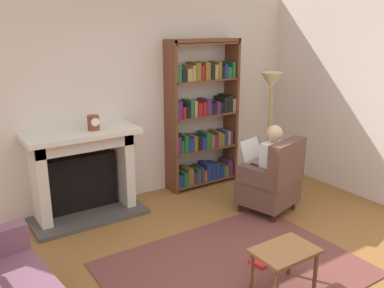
# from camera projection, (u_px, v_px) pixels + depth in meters

# --- Properties ---
(ground) EXTENTS (14.00, 14.00, 0.00)m
(ground) POSITION_uv_depth(u_px,v_px,m) (254.00, 285.00, 3.85)
(ground) COLOR #966231
(back_wall) EXTENTS (5.60, 0.10, 2.70)m
(back_wall) POSITION_uv_depth(u_px,v_px,m) (129.00, 99.00, 5.51)
(back_wall) COLOR silver
(back_wall) RESTS_ON ground
(side_wall_right) EXTENTS (0.10, 5.20, 2.70)m
(side_wall_right) POSITION_uv_depth(u_px,v_px,m) (341.00, 95.00, 5.88)
(side_wall_right) COLOR silver
(side_wall_right) RESTS_ON ground
(area_rug) EXTENTS (2.40, 1.80, 0.01)m
(area_rug) POSITION_uv_depth(u_px,v_px,m) (234.00, 269.00, 4.09)
(area_rug) COLOR brown
(area_rug) RESTS_ON ground
(fireplace) EXTENTS (1.38, 0.64, 1.10)m
(fireplace) POSITION_uv_depth(u_px,v_px,m) (83.00, 171.00, 5.11)
(fireplace) COLOR #4C4742
(fireplace) RESTS_ON ground
(mantel_clock) EXTENTS (0.14, 0.14, 0.18)m
(mantel_clock) POSITION_uv_depth(u_px,v_px,m) (93.00, 123.00, 4.94)
(mantel_clock) COLOR brown
(mantel_clock) RESTS_ON fireplace
(bookshelf) EXTENTS (1.09, 0.32, 2.11)m
(bookshelf) POSITION_uv_depth(u_px,v_px,m) (202.00, 118.00, 5.98)
(bookshelf) COLOR brown
(bookshelf) RESTS_ON ground
(armchair_reading) EXTENTS (0.78, 0.76, 0.97)m
(armchair_reading) POSITION_uv_depth(u_px,v_px,m) (273.00, 181.00, 5.22)
(armchair_reading) COLOR #331E14
(armchair_reading) RESTS_ON ground
(seated_reader) EXTENTS (0.45, 0.59, 1.14)m
(seated_reader) POSITION_uv_depth(u_px,v_px,m) (266.00, 164.00, 5.24)
(seated_reader) COLOR white
(seated_reader) RESTS_ON ground
(side_table) EXTENTS (0.56, 0.39, 0.43)m
(side_table) POSITION_uv_depth(u_px,v_px,m) (285.00, 256.00, 3.65)
(side_table) COLOR brown
(side_table) RESTS_ON ground
(scattered_books) EXTENTS (0.26, 0.21, 0.04)m
(scattered_books) POSITION_uv_depth(u_px,v_px,m) (263.00, 261.00, 4.19)
(scattered_books) COLOR red
(scattered_books) RESTS_ON area_rug
(floor_lamp) EXTENTS (0.32, 0.32, 1.66)m
(floor_lamp) POSITION_uv_depth(u_px,v_px,m) (271.00, 91.00, 5.87)
(floor_lamp) COLOR #B7933F
(floor_lamp) RESTS_ON ground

